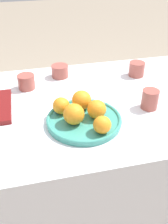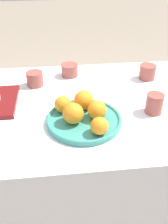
% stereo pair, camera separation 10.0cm
% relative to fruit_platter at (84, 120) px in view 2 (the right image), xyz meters
% --- Properties ---
extents(ground_plane, '(12.00, 12.00, 0.00)m').
position_rel_fruit_platter_xyz_m(ground_plane, '(0.09, 0.14, -0.71)').
color(ground_plane, gray).
extents(table, '(1.48, 0.81, 0.70)m').
position_rel_fruit_platter_xyz_m(table, '(0.09, 0.14, -0.36)').
color(table, white).
rests_on(table, ground_plane).
extents(fruit_platter, '(0.30, 0.30, 0.03)m').
position_rel_fruit_platter_xyz_m(fruit_platter, '(0.00, 0.00, 0.00)').
color(fruit_platter, teal).
rests_on(fruit_platter, table).
extents(orange_0, '(0.08, 0.08, 0.08)m').
position_rel_fruit_platter_xyz_m(orange_0, '(-0.04, -0.02, 0.04)').
color(orange_0, orange).
rests_on(orange_0, fruit_platter).
extents(orange_1, '(0.08, 0.08, 0.08)m').
position_rel_fruit_platter_xyz_m(orange_1, '(0.01, 0.08, 0.04)').
color(orange_1, orange).
rests_on(orange_1, fruit_platter).
extents(orange_2, '(0.07, 0.07, 0.07)m').
position_rel_fruit_platter_xyz_m(orange_2, '(0.05, 0.00, 0.04)').
color(orange_2, orange).
rests_on(orange_2, fruit_platter).
extents(orange_3, '(0.07, 0.07, 0.07)m').
position_rel_fruit_platter_xyz_m(orange_3, '(0.04, -0.10, 0.04)').
color(orange_3, orange).
rests_on(orange_3, fruit_platter).
extents(orange_4, '(0.07, 0.07, 0.07)m').
position_rel_fruit_platter_xyz_m(orange_4, '(-0.08, 0.06, 0.04)').
color(orange_4, orange).
rests_on(orange_4, fruit_platter).
extents(cup_0, '(0.08, 0.08, 0.07)m').
position_rel_fruit_platter_xyz_m(cup_0, '(0.36, 0.35, 0.02)').
color(cup_0, '#9E4C42').
rests_on(cup_0, table).
extents(cup_1, '(0.07, 0.07, 0.08)m').
position_rel_fruit_platter_xyz_m(cup_1, '(0.29, 0.04, 0.03)').
color(cup_1, '#9E4C42').
rests_on(cup_1, table).
extents(cup_2, '(0.09, 0.09, 0.06)m').
position_rel_fruit_platter_xyz_m(cup_2, '(-0.03, 0.42, 0.02)').
color(cup_2, '#9E4C42').
rests_on(cup_2, table).
extents(cup_3, '(0.08, 0.08, 0.07)m').
position_rel_fruit_platter_xyz_m(cup_3, '(-0.20, 0.34, 0.02)').
color(cup_3, '#9E4C42').
rests_on(cup_3, table).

